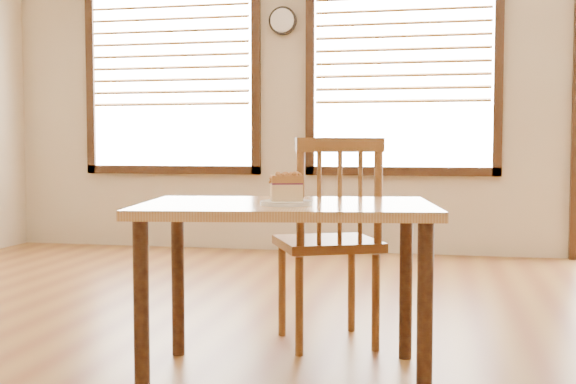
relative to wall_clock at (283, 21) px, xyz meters
The scene contains 7 objects.
window_left 1.15m from the wall_clock, behind, with size 1.76×0.10×1.96m.
window_right 1.15m from the wall_clock, ahead, with size 1.76×0.10×1.96m.
wall_clock is the anchor object (origin of this frame).
cafe_table_main 4.05m from the wall_clock, 77.60° to the right, with size 1.31×0.97×0.75m.
cafe_chair_main 3.63m from the wall_clock, 73.75° to the right, with size 0.62×0.62×1.04m.
plate 4.12m from the wall_clock, 77.63° to the right, with size 0.21×0.21×0.02m.
cake_slice 4.09m from the wall_clock, 77.64° to the right, with size 0.15×0.13×0.12m.
Camera 1 is at (0.62, -2.66, 0.99)m, focal length 45.00 mm.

